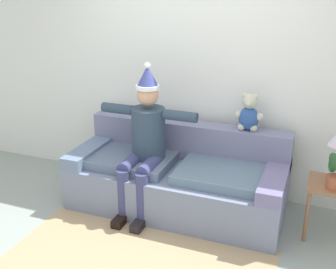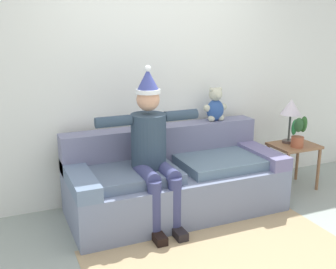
{
  "view_description": "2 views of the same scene",
  "coord_description": "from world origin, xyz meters",
  "px_view_note": "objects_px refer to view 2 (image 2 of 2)",
  "views": [
    {
      "loc": [
        1.3,
        -2.63,
        2.24
      ],
      "look_at": [
        -0.04,
        0.81,
        0.86
      ],
      "focal_mm": 43.92,
      "sensor_mm": 36.0,
      "label": 1
    },
    {
      "loc": [
        -1.61,
        -2.58,
        1.88
      ],
      "look_at": [
        -0.16,
        0.78,
        0.89
      ],
      "focal_mm": 43.3,
      "sensor_mm": 36.0,
      "label": 2
    }
  ],
  "objects_px": {
    "couch": "(174,180)",
    "teddy_bear": "(215,106)",
    "table_lamp": "(291,109)",
    "person_seated": "(152,146)",
    "side_table": "(294,152)",
    "potted_plant": "(298,132)"
  },
  "relations": [
    {
      "from": "couch",
      "to": "potted_plant",
      "type": "distance_m",
      "value": 1.54
    },
    {
      "from": "person_seated",
      "to": "table_lamp",
      "type": "height_order",
      "value": "person_seated"
    },
    {
      "from": "teddy_bear",
      "to": "table_lamp",
      "type": "xyz_separation_m",
      "value": [
        0.87,
        -0.22,
        -0.07
      ]
    },
    {
      "from": "couch",
      "to": "table_lamp",
      "type": "height_order",
      "value": "table_lamp"
    },
    {
      "from": "side_table",
      "to": "table_lamp",
      "type": "height_order",
      "value": "table_lamp"
    },
    {
      "from": "table_lamp",
      "to": "side_table",
      "type": "bearing_deg",
      "value": -78.07
    },
    {
      "from": "side_table",
      "to": "table_lamp",
      "type": "distance_m",
      "value": 0.5
    },
    {
      "from": "couch",
      "to": "person_seated",
      "type": "height_order",
      "value": "person_seated"
    },
    {
      "from": "side_table",
      "to": "table_lamp",
      "type": "bearing_deg",
      "value": 101.93
    },
    {
      "from": "person_seated",
      "to": "side_table",
      "type": "xyz_separation_m",
      "value": [
        1.83,
        0.15,
        -0.33
      ]
    },
    {
      "from": "side_table",
      "to": "potted_plant",
      "type": "relative_size",
      "value": 1.48
    },
    {
      "from": "couch",
      "to": "teddy_bear",
      "type": "xyz_separation_m",
      "value": [
        0.64,
        0.29,
        0.68
      ]
    },
    {
      "from": "person_seated",
      "to": "side_table",
      "type": "bearing_deg",
      "value": 4.78
    },
    {
      "from": "couch",
      "to": "teddy_bear",
      "type": "height_order",
      "value": "teddy_bear"
    },
    {
      "from": "teddy_bear",
      "to": "table_lamp",
      "type": "relative_size",
      "value": 0.73
    },
    {
      "from": "table_lamp",
      "to": "potted_plant",
      "type": "height_order",
      "value": "table_lamp"
    },
    {
      "from": "person_seated",
      "to": "teddy_bear",
      "type": "height_order",
      "value": "person_seated"
    },
    {
      "from": "teddy_bear",
      "to": "side_table",
      "type": "height_order",
      "value": "teddy_bear"
    },
    {
      "from": "couch",
      "to": "potted_plant",
      "type": "height_order",
      "value": "potted_plant"
    },
    {
      "from": "couch",
      "to": "potted_plant",
      "type": "bearing_deg",
      "value": -4.03
    },
    {
      "from": "teddy_bear",
      "to": "potted_plant",
      "type": "bearing_deg",
      "value": -25.04
    },
    {
      "from": "person_seated",
      "to": "table_lamp",
      "type": "distance_m",
      "value": 1.84
    }
  ]
}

